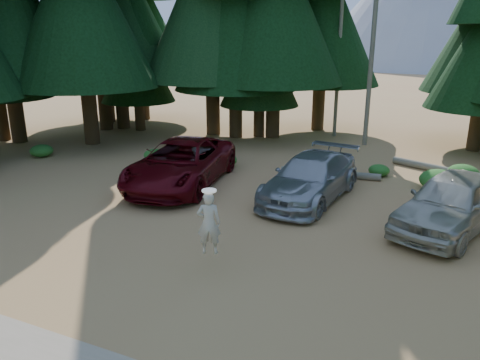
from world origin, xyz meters
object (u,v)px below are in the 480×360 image
(log_left, at_px, (330,174))
(red_pickup, at_px, (181,163))
(frisbee_player, at_px, (209,223))
(log_mid, at_px, (435,168))
(silver_minivan_right, at_px, (452,202))
(silver_minivan_center, at_px, (310,178))

(log_left, bearing_deg, red_pickup, -153.99)
(frisbee_player, relative_size, log_mid, 0.43)
(red_pickup, distance_m, silver_minivan_right, 9.69)
(silver_minivan_right, distance_m, log_mid, 6.50)
(log_left, distance_m, log_mid, 4.70)
(silver_minivan_right, bearing_deg, red_pickup, -162.47)
(frisbee_player, bearing_deg, log_mid, -135.08)
(red_pickup, bearing_deg, silver_minivan_right, -11.62)
(silver_minivan_center, bearing_deg, frisbee_player, -91.93)
(silver_minivan_right, relative_size, log_mid, 1.33)
(silver_minivan_center, bearing_deg, red_pickup, -168.86)
(silver_minivan_right, relative_size, log_left, 1.26)
(silver_minivan_right, distance_m, frisbee_player, 7.53)
(silver_minivan_right, height_order, log_mid, silver_minivan_right)
(log_left, relative_size, log_mid, 1.06)
(silver_minivan_center, relative_size, silver_minivan_right, 1.06)
(frisbee_player, bearing_deg, silver_minivan_right, -159.27)
(silver_minivan_right, xyz_separation_m, frisbee_player, (-5.47, -5.17, 0.37))
(log_left, height_order, log_mid, log_mid)
(red_pickup, bearing_deg, log_mid, 24.62)
(silver_minivan_right, bearing_deg, silver_minivan_center, -170.79)
(silver_minivan_center, height_order, frisbee_player, frisbee_player)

